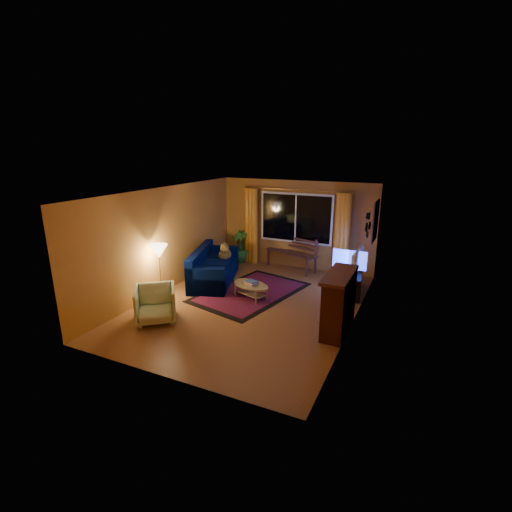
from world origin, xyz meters
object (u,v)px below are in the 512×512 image
at_px(bench, 291,261).
at_px(sofa, 214,266).
at_px(coffee_table, 251,291).
at_px(tv_console, 352,282).
at_px(floor_lamp, 160,273).
at_px(armchair, 155,302).

bearing_deg(bench, sofa, -107.34).
distance_m(bench, coffee_table, 2.44).
bearing_deg(coffee_table, bench, 87.56).
xyz_separation_m(coffee_table, tv_console, (2.05, 1.34, 0.09)).
xyz_separation_m(floor_lamp, tv_console, (3.91, 2.23, -0.37)).
xyz_separation_m(armchair, coffee_table, (1.24, 1.84, -0.22)).
height_order(armchair, floor_lamp, floor_lamp).
height_order(floor_lamp, coffee_table, floor_lamp).
height_order(sofa, tv_console, sofa).
relative_size(bench, floor_lamp, 1.26).
relative_size(sofa, tv_console, 1.68).
relative_size(sofa, armchair, 2.70).
relative_size(coffee_table, tv_console, 0.77).
height_order(coffee_table, tv_console, tv_console).
relative_size(armchair, tv_console, 0.62).
bearing_deg(coffee_table, floor_lamp, -154.49).
bearing_deg(tv_console, bench, 143.27).
relative_size(armchair, floor_lamp, 0.63).
bearing_deg(floor_lamp, bench, 59.40).
distance_m(coffee_table, tv_console, 2.45).
relative_size(sofa, coffee_table, 2.20).
bearing_deg(armchair, sofa, 54.56).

